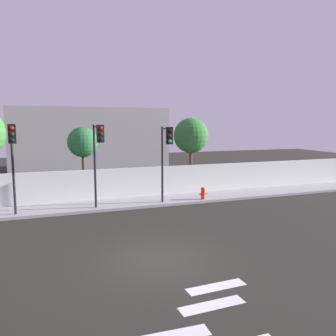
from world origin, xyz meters
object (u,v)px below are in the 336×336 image
Objects in this scene: traffic_light_center at (166,148)px; traffic_light_right at (98,148)px; roadside_tree_midright at (83,143)px; fire_hydrant at (203,193)px; roadside_tree_rightmost at (191,136)px; traffic_light_left at (12,150)px.

traffic_light_right is (-3.61, 0.36, 0.05)m from traffic_light_center.
roadside_tree_midright is at bearing 96.82° from traffic_light_right.
fire_hydrant is at bearing 3.25° from traffic_light_right.
traffic_light_right is 0.89× the size of roadside_tree_rightmost.
traffic_light_center is 3.88m from fire_hydrant.
roadside_tree_midright is at bearing -180.00° from roadside_tree_rightmost.
traffic_light_left is 11.29m from roadside_tree_rightmost.
traffic_light_left is at bearing -179.47° from traffic_light_right.
roadside_tree_rightmost is at bearing 0.00° from roadside_tree_midright.
roadside_tree_rightmost is (10.75, 3.43, 0.40)m from traffic_light_left.
traffic_light_right is 7.55m from roadside_tree_rightmost.
fire_hydrant is (6.20, 0.35, -2.85)m from traffic_light_right.
traffic_light_right is at bearing -176.75° from fire_hydrant.
fire_hydrant is (2.59, 0.71, -2.79)m from traffic_light_center.
roadside_tree_midright is (-6.61, 3.05, 2.95)m from fire_hydrant.
traffic_light_left is at bearing -177.82° from fire_hydrant.
traffic_light_center is 5.50m from roadside_tree_midright.
roadside_tree_rightmost is (0.52, 3.05, 3.27)m from fire_hydrant.
traffic_light_left is 1.01× the size of roadside_tree_midright.
roadside_tree_midright is at bearing 136.91° from traffic_light_center.
traffic_light_center is 0.97× the size of traffic_light_right.
fire_hydrant is 4.50m from roadside_tree_rightmost.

